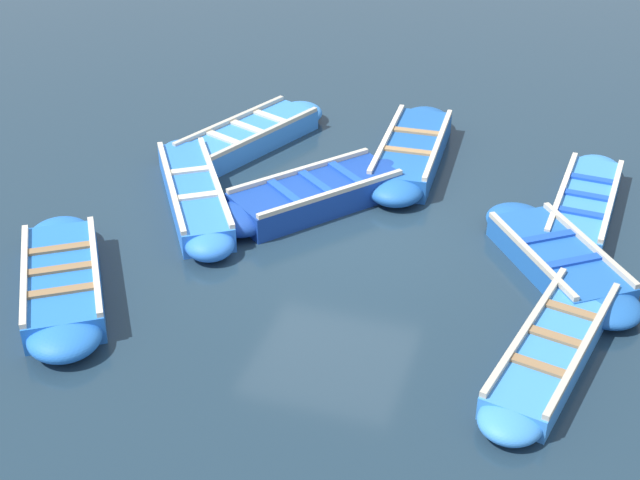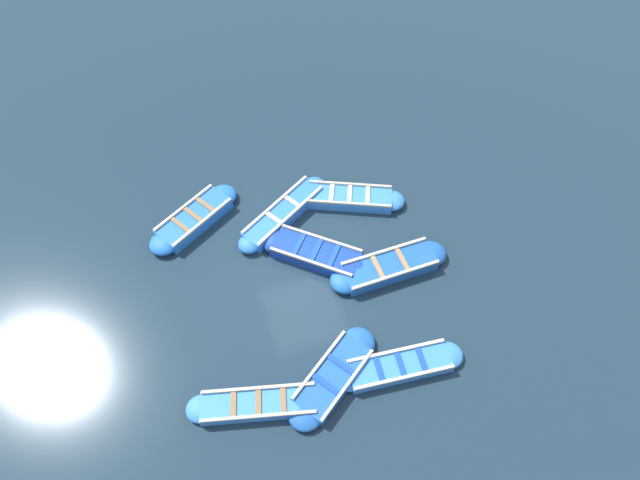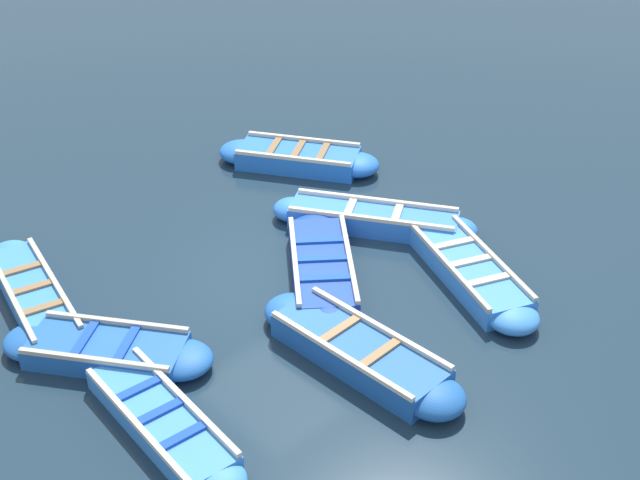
# 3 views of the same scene
# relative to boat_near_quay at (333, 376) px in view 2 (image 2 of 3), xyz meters

# --- Properties ---
(ground_plane) EXTENTS (120.00, 120.00, 0.00)m
(ground_plane) POSITION_rel_boat_near_quay_xyz_m (-0.11, -3.27, -0.16)
(ground_plane) COLOR #1C303F
(boat_near_quay) EXTENTS (3.13, 2.63, 0.39)m
(boat_near_quay) POSITION_rel_boat_near_quay_xyz_m (0.00, 0.00, 0.00)
(boat_near_quay) COLOR #1E59AD
(boat_near_quay) RESTS_ON ground
(boat_broadside) EXTENTS (3.35, 2.94, 0.47)m
(boat_broadside) POSITION_rel_boat_near_quay_xyz_m (-0.68, -3.72, 0.04)
(boat_broadside) COLOR navy
(boat_broadside) RESTS_ON ground
(boat_drifting) EXTENTS (3.31, 2.59, 0.45)m
(boat_drifting) POSITION_rel_boat_near_quay_xyz_m (2.61, -6.15, 0.03)
(boat_drifting) COLOR blue
(boat_drifting) RESTS_ON ground
(boat_inner_gap) EXTENTS (3.64, 2.12, 0.42)m
(boat_inner_gap) POSITION_rel_boat_near_quay_xyz_m (-2.36, -5.52, 0.02)
(boat_inner_gap) COLOR #3884E0
(boat_inner_gap) RESTS_ON ground
(boat_tucked) EXTENTS (3.70, 1.49, 0.37)m
(boat_tucked) POSITION_rel_boat_near_quay_xyz_m (1.99, 0.12, -0.00)
(boat_tucked) COLOR #3884E0
(boat_tucked) RESTS_ON ground
(boat_outer_right) EXTENTS (3.72, 1.07, 0.46)m
(boat_outer_right) POSITION_rel_boat_near_quay_xyz_m (-2.61, -2.65, 0.04)
(boat_outer_right) COLOR #1E59AD
(boat_outer_right) RESTS_ON ground
(boat_stern_in) EXTENTS (3.55, 2.64, 0.44)m
(boat_stern_in) POSITION_rel_boat_near_quay_xyz_m (-0.13, -5.52, 0.03)
(boat_stern_in) COLOR blue
(boat_stern_in) RESTS_ON ground
(boat_centre) EXTENTS (3.54, 1.01, 0.36)m
(boat_centre) POSITION_rel_boat_near_quay_xyz_m (-1.75, 0.25, -0.01)
(boat_centre) COLOR #3884E0
(boat_centre) RESTS_ON ground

